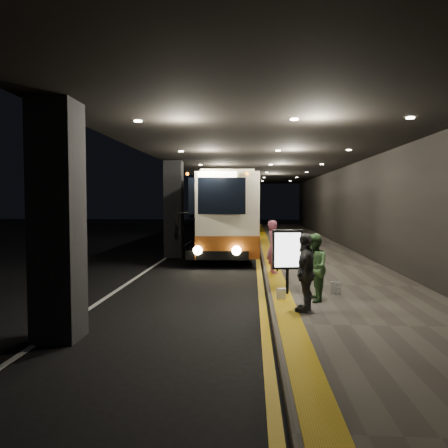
{
  "coord_description": "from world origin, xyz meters",
  "views": [
    {
      "loc": [
        2.08,
        -15.8,
        2.58
      ],
      "look_at": [
        1.01,
        0.76,
        1.7
      ],
      "focal_mm": 35.0,
      "sensor_mm": 36.0,
      "label": 1
    }
  ],
  "objects": [
    {
      "name": "lane_line_white",
      "position": [
        -1.8,
        5.0,
        0.01
      ],
      "size": [
        0.12,
        50.0,
        0.01
      ],
      "primitive_type": "cube",
      "color": "silver",
      "rests_on": "ground"
    },
    {
      "name": "kerb_stripe_yellow",
      "position": [
        2.35,
        5.0,
        0.01
      ],
      "size": [
        0.18,
        50.0,
        0.01
      ],
      "primitive_type": "cube",
      "color": "gold",
      "rests_on": "ground"
    },
    {
      "name": "passenger_boarding",
      "position": [
        2.8,
        -1.14,
        1.04
      ],
      "size": [
        0.53,
        0.71,
        1.78
      ],
      "primitive_type": "imported",
      "rotation": [
        0.0,
        0.0,
        1.75
      ],
      "color": "#CF607E",
      "rests_on": "sidewalk"
    },
    {
      "name": "passenger_waiting_grey",
      "position": [
        3.26,
        -6.23,
        1.01
      ],
      "size": [
        0.86,
        1.13,
        1.73
      ],
      "primitive_type": "imported",
      "rotation": [
        0.0,
        0.0,
        -1.96
      ],
      "color": "#46464B",
      "rests_on": "sidewalk"
    },
    {
      "name": "coach_main",
      "position": [
        0.78,
        6.22,
        1.77
      ],
      "size": [
        3.21,
        11.93,
        3.69
      ],
      "rotation": [
        0.0,
        0.0,
        0.07
      ],
      "color": "beige",
      "rests_on": "ground"
    },
    {
      "name": "coach_second",
      "position": [
        0.97,
        15.79,
        1.72
      ],
      "size": [
        2.79,
        11.49,
        3.59
      ],
      "rotation": [
        0.0,
        0.0,
        0.04
      ],
      "color": "beige",
      "rests_on": "ground"
    },
    {
      "name": "tactile_strip",
      "position": [
        2.85,
        5.0,
        0.16
      ],
      "size": [
        0.5,
        50.0,
        0.01
      ],
      "primitive_type": "cube",
      "color": "gold",
      "rests_on": "sidewalk"
    },
    {
      "name": "sidewalk",
      "position": [
        4.75,
        5.0,
        0.07
      ],
      "size": [
        4.5,
        50.0,
        0.15
      ],
      "primitive_type": "cube",
      "color": "#514C44",
      "rests_on": "ground"
    },
    {
      "name": "coach_third",
      "position": [
        0.95,
        31.06,
        1.65
      ],
      "size": [
        2.32,
        10.96,
        3.44
      ],
      "rotation": [
        0.0,
        0.0,
        0.0
      ],
      "color": "beige",
      "rests_on": "ground"
    },
    {
      "name": "bag_polka",
      "position": [
        4.27,
        -4.34,
        0.3
      ],
      "size": [
        0.27,
        0.16,
        0.31
      ],
      "primitive_type": "cube",
      "rotation": [
        0.0,
        0.0,
        -0.23
      ],
      "color": "black",
      "rests_on": "sidewalk"
    },
    {
      "name": "bag_plain",
      "position": [
        2.8,
        -5.1,
        0.29
      ],
      "size": [
        0.24,
        0.16,
        0.28
      ],
      "primitive_type": "cube",
      "rotation": [
        0.0,
        0.0,
        0.13
      ],
      "color": "silver",
      "rests_on": "sidewalk"
    },
    {
      "name": "stanchion_post",
      "position": [
        2.95,
        -0.83,
        0.72
      ],
      "size": [
        0.05,
        0.05,
        1.14
      ],
      "primitive_type": "cylinder",
      "color": "black",
      "rests_on": "sidewalk"
    },
    {
      "name": "info_sign",
      "position": [
        3.0,
        -4.47,
        1.28
      ],
      "size": [
        0.8,
        0.22,
        1.68
      ],
      "rotation": [
        0.0,
        0.0,
        0.14
      ],
      "color": "black",
      "rests_on": "sidewalk"
    },
    {
      "name": "support_columns",
      "position": [
        -1.5,
        4.0,
        2.2
      ],
      "size": [
        0.8,
        24.8,
        4.4
      ],
      "color": "black",
      "rests_on": "ground"
    },
    {
      "name": "passenger_waiting_green",
      "position": [
        3.57,
        -5.23,
        0.97
      ],
      "size": [
        0.51,
        0.81,
        1.65
      ],
      "primitive_type": "imported",
      "rotation": [
        0.0,
        0.0,
        -1.55
      ],
      "color": "#4D7F46",
      "rests_on": "sidewalk"
    },
    {
      "name": "canopy",
      "position": [
        2.5,
        5.0,
        4.6
      ],
      "size": [
        9.0,
        50.0,
        0.4
      ],
      "primitive_type": "cube",
      "color": "black",
      "rests_on": "support_columns"
    },
    {
      "name": "ground",
      "position": [
        0.0,
        0.0,
        0.0
      ],
      "size": [
        90.0,
        90.0,
        0.0
      ],
      "primitive_type": "plane",
      "color": "black"
    },
    {
      "name": "terminal_wall",
      "position": [
        7.0,
        5.0,
        3.0
      ],
      "size": [
        0.1,
        50.0,
        6.0
      ],
      "primitive_type": "cube",
      "color": "black",
      "rests_on": "ground"
    }
  ]
}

